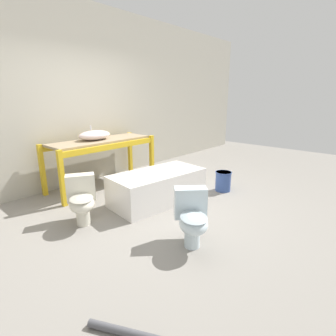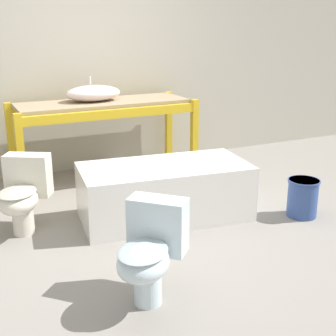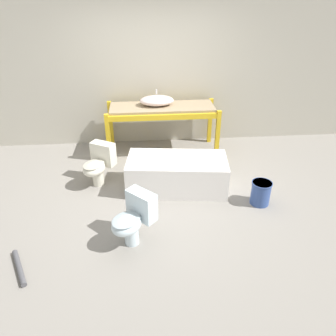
{
  "view_description": "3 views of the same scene",
  "coord_description": "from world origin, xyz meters",
  "px_view_note": "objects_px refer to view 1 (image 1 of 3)",
  "views": [
    {
      "loc": [
        -2.48,
        -2.61,
        1.62
      ],
      "look_at": [
        0.13,
        -0.28,
        0.64
      ],
      "focal_mm": 28.0,
      "sensor_mm": 36.0,
      "label": 1
    },
    {
      "loc": [
        -1.37,
        -3.42,
        1.66
      ],
      "look_at": [
        0.13,
        -0.31,
        0.58
      ],
      "focal_mm": 50.0,
      "sensor_mm": 36.0,
      "label": 2
    },
    {
      "loc": [
        -0.22,
        -4.1,
        2.7
      ],
      "look_at": [
        0.1,
        -0.39,
        0.6
      ],
      "focal_mm": 35.0,
      "sensor_mm": 36.0,
      "label": 3
    }
  ],
  "objects_px": {
    "toilet_far": "(192,216)",
    "bucket_white": "(223,181)",
    "bathtub_main": "(158,185)",
    "toilet_near": "(82,198)",
    "sink_basin": "(95,135)"
  },
  "relations": [
    {
      "from": "bathtub_main",
      "to": "toilet_near",
      "type": "height_order",
      "value": "toilet_near"
    },
    {
      "from": "bathtub_main",
      "to": "toilet_near",
      "type": "distance_m",
      "value": 1.19
    },
    {
      "from": "toilet_far",
      "to": "bucket_white",
      "type": "distance_m",
      "value": 1.87
    },
    {
      "from": "toilet_near",
      "to": "bucket_white",
      "type": "height_order",
      "value": "toilet_near"
    },
    {
      "from": "sink_basin",
      "to": "bathtub_main",
      "type": "xyz_separation_m",
      "value": [
        0.21,
        -1.32,
        -0.67
      ]
    },
    {
      "from": "sink_basin",
      "to": "bathtub_main",
      "type": "height_order",
      "value": "sink_basin"
    },
    {
      "from": "toilet_near",
      "to": "bucket_white",
      "type": "bearing_deg",
      "value": 12.11
    },
    {
      "from": "toilet_near",
      "to": "sink_basin",
      "type": "bearing_deg",
      "value": 78.79
    },
    {
      "from": "sink_basin",
      "to": "toilet_far",
      "type": "height_order",
      "value": "sink_basin"
    },
    {
      "from": "toilet_far",
      "to": "bucket_white",
      "type": "height_order",
      "value": "toilet_far"
    },
    {
      "from": "toilet_far",
      "to": "toilet_near",
      "type": "bearing_deg",
      "value": 155.76
    },
    {
      "from": "sink_basin",
      "to": "toilet_far",
      "type": "relative_size",
      "value": 0.95
    },
    {
      "from": "sink_basin",
      "to": "toilet_near",
      "type": "height_order",
      "value": "sink_basin"
    },
    {
      "from": "sink_basin",
      "to": "bucket_white",
      "type": "relative_size",
      "value": 1.73
    },
    {
      "from": "sink_basin",
      "to": "bathtub_main",
      "type": "distance_m",
      "value": 1.49
    }
  ]
}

